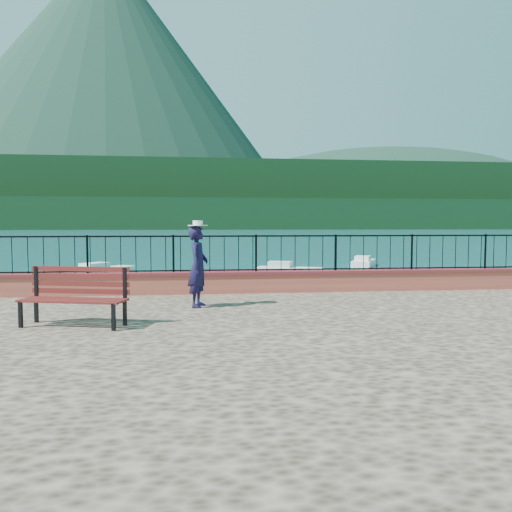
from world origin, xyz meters
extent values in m
plane|color=#19596B|center=(0.00, 0.00, 0.00)|extent=(2000.00, 2000.00, 0.00)
cube|color=#BF5A45|center=(0.00, 3.70, 1.49)|extent=(28.00, 0.46, 0.58)
cube|color=black|center=(0.00, 3.70, 2.25)|extent=(27.00, 0.05, 0.95)
cube|color=#2D231C|center=(-2.00, 12.00, 0.15)|extent=(2.00, 16.00, 0.30)
cube|color=black|center=(0.00, 300.00, 9.00)|extent=(900.00, 60.00, 18.00)
cube|color=black|center=(0.00, 360.00, 22.00)|extent=(900.00, 120.00, 44.00)
cone|color=#142D23|center=(-120.00, 700.00, 190.00)|extent=(560.00, 560.00, 380.00)
ellipsoid|color=#142D23|center=(220.00, 560.00, 0.00)|extent=(448.00, 384.00, 180.00)
cube|color=black|center=(-4.12, -0.36, 1.44)|extent=(2.00, 1.07, 0.48)
cube|color=maroon|center=(-4.05, -0.07, 1.97)|extent=(1.86, 0.58, 0.58)
imported|color=#141133|center=(-1.87, 1.53, 2.10)|extent=(0.58, 0.75, 1.81)
cylinder|color=white|center=(-1.87, 1.53, 3.07)|extent=(0.44, 0.44, 0.12)
cube|color=silver|center=(-4.76, 9.81, 0.40)|extent=(3.68, 2.06, 0.80)
cube|color=silver|center=(3.55, 13.28, 0.40)|extent=(3.55, 3.32, 0.80)
cube|color=silver|center=(9.98, 14.43, 0.40)|extent=(3.69, 3.42, 0.80)
cube|color=silver|center=(-7.46, 21.20, 0.40)|extent=(3.62, 4.26, 0.80)
cube|color=silver|center=(3.76, 20.17, 0.40)|extent=(4.19, 2.71, 0.80)
cube|color=silver|center=(10.30, 25.49, 0.40)|extent=(2.76, 3.66, 0.80)
camera|label=1|loc=(-1.93, -9.60, 3.04)|focal=35.00mm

